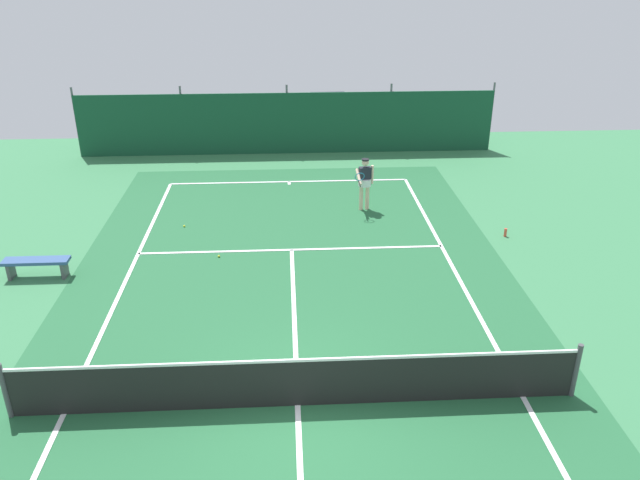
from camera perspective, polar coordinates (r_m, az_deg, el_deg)
name	(u,v)px	position (r m, az deg, el deg)	size (l,w,h in m)	color
ground_plane	(298,405)	(11.66, -2.04, -14.73)	(36.00, 36.00, 0.00)	#387A4C
court_surface	(298,405)	(11.66, -2.04, -14.72)	(11.02, 26.60, 0.01)	#236038
tennis_net	(297,382)	(11.34, -2.08, -12.74)	(10.12, 0.10, 1.10)	black
back_fence	(288,134)	(25.71, -2.95, 9.60)	(16.30, 0.98, 2.70)	#14472D
tennis_player	(365,180)	(19.46, 4.06, 5.41)	(0.65, 0.79, 1.64)	beige
tennis_ball_near_player	(184,226)	(18.90, -12.19, 1.24)	(0.07, 0.07, 0.07)	#CCDB33
tennis_ball_midcourt	(219,256)	(16.88, -9.14, -1.46)	(0.07, 0.07, 0.07)	#CCDB33
parked_car	(330,115)	(27.87, 0.90, 11.20)	(2.24, 4.31, 1.68)	maroon
courtside_bench	(36,264)	(17.03, -24.28, -1.96)	(1.60, 0.40, 0.49)	#335184
water_bottle	(505,232)	(18.60, 16.43, 0.66)	(0.08, 0.08, 0.24)	#D84C38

